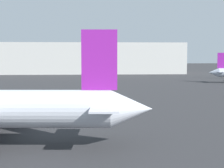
# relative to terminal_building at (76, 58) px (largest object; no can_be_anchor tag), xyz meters

# --- Properties ---
(terminal_building) EXTENTS (93.06, 25.32, 13.20)m
(terminal_building) POSITION_rel_terminal_building_xyz_m (0.00, 0.00, 0.00)
(terminal_building) COLOR #B7B7B2
(terminal_building) RESTS_ON ground_plane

